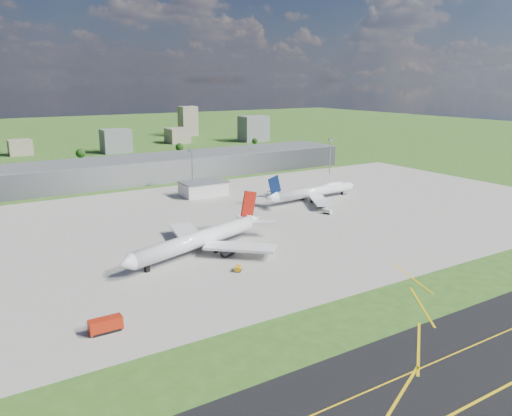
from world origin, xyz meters
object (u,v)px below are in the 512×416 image
airliner_red_twin (201,239)px  van_white_far (344,193)px  airliner_blue_quad (315,192)px  tug_yellow (238,269)px  van_white_near (327,212)px  fire_truck (106,325)px

airliner_red_twin → van_white_far: 129.04m
airliner_blue_quad → tug_yellow: (-92.51, -73.22, -3.92)m
tug_yellow → airliner_blue_quad: bearing=-9.8°
van_white_near → tug_yellow: bearing=100.8°
airliner_blue_quad → van_white_far: bearing=0.6°
tug_yellow → fire_truck: bearing=152.5°
airliner_red_twin → fire_truck: 67.99m
tug_yellow → van_white_far: 138.58m
airliner_blue_quad → fire_truck: 172.86m
fire_truck → tug_yellow: 56.69m
tug_yellow → van_white_near: van_white_near is taller
fire_truck → van_white_near: bearing=26.4°
van_white_near → van_white_far: bearing=-70.7°
fire_truck → van_white_far: bearing=29.3°
fire_truck → van_white_far: fire_truck is taller
airliner_blue_quad → van_white_far: (24.14, 1.58, -3.74)m
airliner_red_twin → tug_yellow: airliner_red_twin is taller
van_white_near → van_white_far: size_ratio=1.15×
fire_truck → van_white_far: (169.70, 94.76, -0.88)m
tug_yellow → van_white_far: bearing=-15.5°
van_white_far → airliner_blue_quad: bearing=155.6°
airliner_blue_quad → airliner_red_twin: bearing=-156.3°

